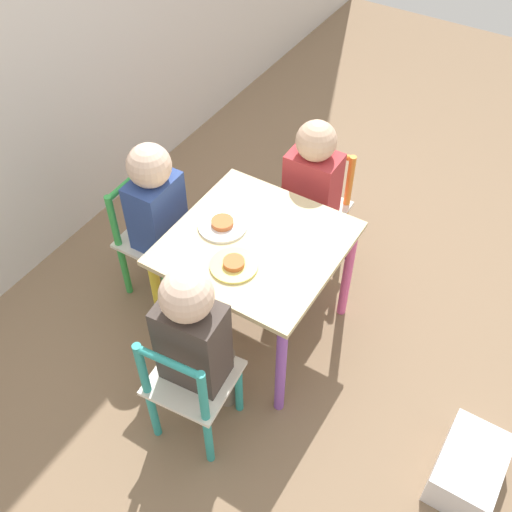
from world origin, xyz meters
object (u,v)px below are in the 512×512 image
Objects in this scene: plate_back at (223,225)px; plate_left at (234,265)px; kids_table at (256,257)px; child_left at (196,338)px; storage_bin at (469,468)px; chair_teal at (190,386)px; chair_orange at (314,211)px; chair_green at (153,239)px; child_right at (310,188)px; child_back at (160,212)px.

plate_left is at bearing -135.00° from plate_back.
child_left is at bearing -174.60° from kids_table.
child_left is at bearing 106.02° from storage_bin.
chair_teal is (-0.47, -0.04, -0.16)m from kids_table.
storage_bin is at bearing -35.90° from chair_orange.
child_left is at bearing -129.32° from chair_green.
kids_table is 0.41m from child_right.
chair_green is 1.83× the size of storage_bin.
chair_green reaches higher than plate_left.
chair_green is at bearing -138.81° from child_right.
chair_green is 0.55m from plate_left.
child_left is (-0.41, -0.04, 0.03)m from kids_table.
plate_back is (0.01, -0.34, 0.24)m from chair_green.
kids_table is 3.60× the size of plate_left.
chair_teal is 0.94m from storage_bin.
plate_left is (-0.55, -0.01, 0.07)m from child_right.
chair_green is 1.00× the size of chair_teal.
chair_teal is 0.42m from plate_left.
plate_left is (0.28, 0.04, 0.05)m from child_left.
chair_teal is 0.91m from child_right.
kids_table is 0.50m from chair_teal.
chair_teal reaches higher than plate_left.
child_left reaches higher than kids_table.
chair_orange is at bearing -92.21° from chair_teal.
chair_orange is 0.18m from child_right.
plate_left is (-0.14, 0.00, 0.09)m from kids_table.
chair_teal reaches higher than storage_bin.
kids_table is 0.42m from child_left.
plate_back is (0.00, 0.14, 0.09)m from kids_table.
chair_green reaches higher than storage_bin.
chair_orange reaches higher than plate_back.
chair_orange reaches higher than plate_left.
plate_back is at bearing -89.34° from child_back.
child_back reaches higher than chair_green.
storage_bin is at bearing -169.38° from child_left.
child_left is (-0.40, -0.45, 0.01)m from child_back.
child_left is 0.45m from plate_back.
child_left is at bearing -171.93° from plate_left.
kids_table is 1.09× the size of chair_orange.
storage_bin is (0.31, -0.86, -0.19)m from chair_teal.
chair_orange is 0.55m from plate_back.
child_back is 2.52× the size of storage_bin.
child_back is at bearing -130.89° from chair_orange.
chair_teal and chair_orange have the same top height.
child_left is at bearing -87.94° from chair_orange.
child_back reaches higher than plate_back.
plate_left is (-0.14, -0.14, 0.00)m from plate_back.
chair_green is 1.41m from storage_bin.
child_back is at bearing 92.00° from plate_back.
plate_back is (-0.41, 0.13, 0.07)m from child_right.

